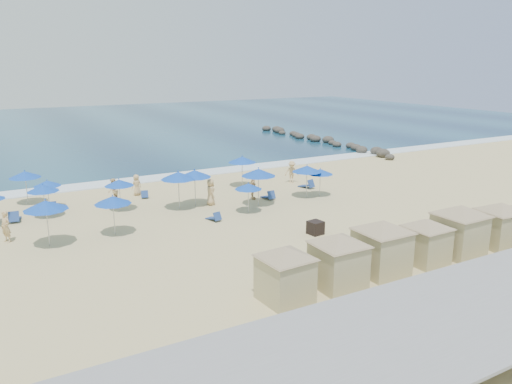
# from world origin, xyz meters

# --- Properties ---
(ground) EXTENTS (160.00, 160.00, 0.00)m
(ground) POSITION_xyz_m (0.00, 0.00, 0.00)
(ground) COLOR tan
(ground) RESTS_ON ground
(ocean) EXTENTS (160.00, 80.00, 0.06)m
(ocean) POSITION_xyz_m (0.00, 55.00, 0.03)
(ocean) COLOR #0D2F4C
(ocean) RESTS_ON ground
(surf_line) EXTENTS (160.00, 2.50, 0.08)m
(surf_line) POSITION_xyz_m (0.00, 15.50, 0.04)
(surf_line) COLOR white
(surf_line) RESTS_ON ground
(seawall) EXTENTS (160.00, 6.10, 1.22)m
(seawall) POSITION_xyz_m (0.00, -13.50, 0.65)
(seawall) COLOR gray
(seawall) RESTS_ON ground
(rock_jetty) EXTENTS (2.56, 26.66, 0.96)m
(rock_jetty) POSITION_xyz_m (24.01, 24.90, 0.36)
(rock_jetty) COLOR #2C2824
(rock_jetty) RESTS_ON ground
(trash_bin) EXTENTS (0.88, 0.88, 0.79)m
(trash_bin) POSITION_xyz_m (3.01, -3.06, 0.39)
(trash_bin) COLOR black
(trash_bin) RESTS_ON ground
(cabana_0) EXTENTS (4.19, 4.19, 2.64)m
(cabana_0) POSITION_xyz_m (-3.08, -9.27, 1.51)
(cabana_0) COLOR tan
(cabana_0) RESTS_ON ground
(cabana_1) EXTENTS (4.40, 4.40, 2.76)m
(cabana_1) POSITION_xyz_m (-0.32, -9.32, 1.58)
(cabana_1) COLOR tan
(cabana_1) RESTS_ON ground
(cabana_2) EXTENTS (4.61, 4.61, 2.89)m
(cabana_2) POSITION_xyz_m (2.42, -9.11, 1.66)
(cabana_2) COLOR tan
(cabana_2) RESTS_ON ground
(cabana_3) EXTENTS (4.04, 4.04, 2.53)m
(cabana_3) POSITION_xyz_m (5.24, -9.26, 1.45)
(cabana_3) COLOR tan
(cabana_3) RESTS_ON ground
(cabana_4) EXTENTS (4.70, 4.70, 2.95)m
(cabana_4) POSITION_xyz_m (7.61, -9.29, 1.69)
(cabana_4) COLOR tan
(cabana_4) RESTS_ON ground
(cabana_5) EXTENTS (4.31, 4.31, 2.72)m
(cabana_5) POSITION_xyz_m (10.54, -9.52, 1.55)
(cabana_5) COLOR tan
(cabana_5) RESTS_ON ground
(umbrella_1) EXTENTS (2.36, 2.36, 2.69)m
(umbrella_1) POSITION_xyz_m (-10.84, 2.46, 2.33)
(umbrella_1) COLOR #A5A8AD
(umbrella_1) RESTS_ON ground
(umbrella_2) EXTENTS (1.82, 1.82, 2.07)m
(umbrella_2) POSITION_xyz_m (-9.82, 10.20, 1.79)
(umbrella_2) COLOR #A5A8AD
(umbrella_2) RESTS_ON ground
(umbrella_3) EXTENTS (2.13, 2.13, 2.42)m
(umbrella_3) POSITION_xyz_m (-7.24, 2.59, 2.10)
(umbrella_3) COLOR #A5A8AD
(umbrella_3) RESTS_ON ground
(umbrella_4) EXTENTS (1.97, 1.97, 2.24)m
(umbrella_4) POSITION_xyz_m (-5.66, 7.35, 1.94)
(umbrella_4) COLOR #A5A8AD
(umbrella_4) RESTS_ON ground
(umbrella_5) EXTENTS (2.39, 2.39, 2.71)m
(umbrella_5) POSITION_xyz_m (-2.07, 5.73, 2.35)
(umbrella_5) COLOR #A5A8AD
(umbrella_5) RESTS_ON ground
(umbrella_6) EXTENTS (1.83, 1.83, 2.09)m
(umbrella_6) POSITION_xyz_m (1.66, 2.67, 1.81)
(umbrella_6) COLOR #A5A8AD
(umbrella_6) RESTS_ON ground
(umbrella_7) EXTENTS (2.32, 2.32, 2.65)m
(umbrella_7) POSITION_xyz_m (-0.76, 5.99, 2.29)
(umbrella_7) COLOR #A5A8AD
(umbrella_7) RESTS_ON ground
(umbrella_8) EXTENTS (2.41, 2.41, 2.74)m
(umbrella_8) POSITION_xyz_m (3.11, 3.85, 2.38)
(umbrella_8) COLOR #A5A8AD
(umbrella_8) RESTS_ON ground
(umbrella_9) EXTENTS (2.26, 2.26, 2.57)m
(umbrella_9) POSITION_xyz_m (4.69, 9.26, 2.23)
(umbrella_9) COLOR #A5A8AD
(umbrella_9) RESTS_ON ground
(umbrella_10) EXTENTS (2.20, 2.20, 2.50)m
(umbrella_10) POSITION_xyz_m (7.31, 4.00, 2.17)
(umbrella_10) COLOR #A5A8AD
(umbrella_10) RESTS_ON ground
(umbrella_11) EXTENTS (1.90, 1.90, 2.16)m
(umbrella_11) POSITION_xyz_m (8.41, 3.82, 1.88)
(umbrella_11) COLOR #A5A8AD
(umbrella_11) RESTS_ON ground
(umbrella_12) EXTENTS (2.17, 2.17, 2.47)m
(umbrella_12) POSITION_xyz_m (-10.99, 12.23, 2.14)
(umbrella_12) COLOR #A5A8AD
(umbrella_12) RESTS_ON ground
(umbrella_13) EXTENTS (1.99, 1.99, 2.27)m
(umbrella_13) POSITION_xyz_m (-10.32, 8.15, 1.97)
(umbrella_13) COLOR #A5A8AD
(umbrella_13) RESTS_ON ground
(beach_chair_0) EXTENTS (0.85, 1.48, 0.77)m
(beach_chair_0) POSITION_xyz_m (-12.15, 8.18, 0.27)
(beach_chair_0) COLOR navy
(beach_chair_0) RESTS_ON ground
(beach_chair_1) EXTENTS (0.70, 1.31, 0.69)m
(beach_chair_1) POSITION_xyz_m (-9.71, 9.69, 0.24)
(beach_chair_1) COLOR navy
(beach_chair_1) RESTS_ON ground
(beach_chair_2) EXTENTS (0.79, 1.23, 0.63)m
(beach_chair_2) POSITION_xyz_m (-3.25, 9.78, 0.22)
(beach_chair_2) COLOR navy
(beach_chair_2) RESTS_ON ground
(beach_chair_3) EXTENTS (0.74, 1.23, 0.63)m
(beach_chair_3) POSITION_xyz_m (-1.06, 2.16, 0.22)
(beach_chair_3) COLOR navy
(beach_chair_3) RESTS_ON ground
(beach_chair_4) EXTENTS (0.63, 1.33, 0.72)m
(beach_chair_4) POSITION_xyz_m (4.58, 4.88, 0.25)
(beach_chair_4) COLOR navy
(beach_chair_4) RESTS_ON ground
(beach_chair_5) EXTENTS (0.92, 1.47, 0.75)m
(beach_chair_5) POSITION_xyz_m (9.02, 6.26, 0.26)
(beach_chair_5) COLOR navy
(beach_chair_5) RESTS_ON ground
(beachgoer_0) EXTENTS (0.71, 0.79, 1.80)m
(beachgoer_0) POSITION_xyz_m (-12.81, 4.32, 0.90)
(beachgoer_0) COLOR tan
(beachgoer_0) RESTS_ON ground
(beachgoer_1) EXTENTS (0.81, 0.98, 1.82)m
(beachgoer_1) POSITION_xyz_m (-5.63, 9.32, 0.91)
(beachgoer_1) COLOR tan
(beachgoer_1) RESTS_ON ground
(beachgoer_2) EXTENTS (0.81, 1.13, 1.78)m
(beachgoer_2) POSITION_xyz_m (3.57, 5.47, 0.89)
(beachgoer_2) COLOR tan
(beachgoer_2) RESTS_ON ground
(beachgoer_3) EXTENTS (1.34, 1.03, 1.83)m
(beachgoer_3) POSITION_xyz_m (8.95, 8.49, 0.91)
(beachgoer_3) COLOR tan
(beachgoer_3) RESTS_ON ground
(beachgoer_4) EXTENTS (0.90, 0.71, 1.60)m
(beachgoer_4) POSITION_xyz_m (-3.52, 10.80, 0.80)
(beachgoer_4) COLOR tan
(beachgoer_4) RESTS_ON ground
(beachgoer_5) EXTENTS (0.68, 0.97, 1.87)m
(beachgoer_5) POSITION_xyz_m (0.25, 5.63, 0.93)
(beachgoer_5) COLOR tan
(beachgoer_5) RESTS_ON ground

